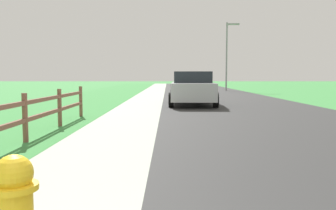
% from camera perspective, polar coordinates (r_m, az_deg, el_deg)
% --- Properties ---
extents(ground_plane, '(120.00, 120.00, 0.00)m').
position_cam_1_polar(ground_plane, '(25.45, -0.79, 1.75)').
color(ground_plane, '#3D8941').
extents(road_asphalt, '(7.00, 66.00, 0.01)m').
position_cam_1_polar(road_asphalt, '(27.63, 6.53, 1.97)').
color(road_asphalt, '#303030').
rests_on(road_asphalt, ground).
extents(curb_concrete, '(6.00, 66.00, 0.01)m').
position_cam_1_polar(curb_concrete, '(27.64, -6.98, 1.97)').
color(curb_concrete, '#A8AF9E').
rests_on(curb_concrete, ground).
extents(grass_verge, '(5.00, 66.00, 0.00)m').
position_cam_1_polar(grass_verge, '(27.86, -10.05, 1.96)').
color(grass_verge, '#3D8941').
rests_on(grass_verge, ground).
extents(parked_suv_silver, '(2.26, 4.59, 1.56)m').
position_cam_1_polar(parked_suv_silver, '(16.37, 3.86, 2.79)').
color(parked_suv_silver, '#B7BABF').
rests_on(parked_suv_silver, ground).
extents(street_lamp, '(1.17, 0.20, 6.13)m').
position_cam_1_polar(street_lamp, '(31.94, 9.67, 8.88)').
color(street_lamp, gray).
rests_on(street_lamp, ground).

